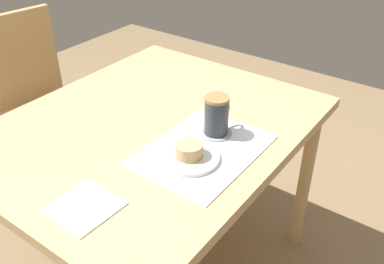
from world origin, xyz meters
TOP-DOWN VIEW (x-y plane):
  - dining_table at (0.00, 0.00)m, footprint 1.05×0.86m
  - wooden_chair at (0.11, 0.79)m, footprint 0.47×0.47m
  - placemat at (-0.02, -0.22)m, footprint 0.39×0.29m
  - pastry_plate at (-0.09, -0.22)m, footprint 0.17×0.17m
  - pastry at (-0.09, -0.22)m, footprint 0.08×0.08m
  - coffee_coaster at (0.07, -0.21)m, footprint 0.10×0.10m
  - coffee_mug at (0.07, -0.21)m, footprint 0.11×0.07m
  - paper_napkin at (-0.39, -0.13)m, footprint 0.16×0.16m

SIDE VIEW (x-z plane):
  - wooden_chair at x=0.11m, z-range 0.04..0.90m
  - dining_table at x=0.00m, z-range 0.27..0.98m
  - placemat at x=-0.02m, z-range 0.70..0.71m
  - paper_napkin at x=-0.39m, z-range 0.70..0.71m
  - coffee_coaster at x=0.07m, z-range 0.71..0.71m
  - pastry_plate at x=-0.09m, z-range 0.71..0.72m
  - pastry at x=-0.09m, z-range 0.72..0.76m
  - coffee_mug at x=0.07m, z-range 0.71..0.83m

